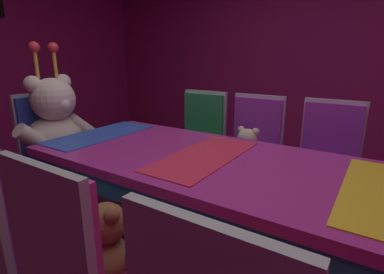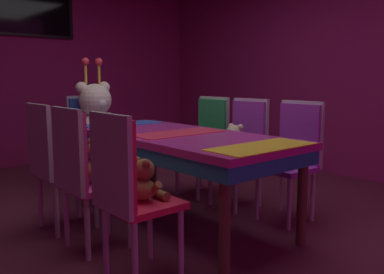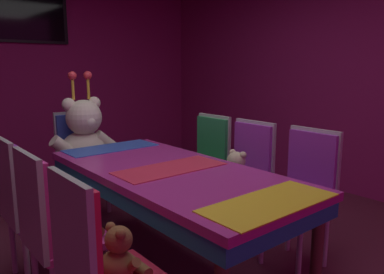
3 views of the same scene
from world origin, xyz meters
name	(u,v)px [view 1 (image 1 of 3)]	position (x,y,z in m)	size (l,w,h in m)	color
ground_plane	(203,269)	(0.00, 0.00, 0.00)	(7.90, 7.90, 0.00)	#591E33
wall_right	(315,45)	(2.60, 0.00, 1.40)	(0.12, 6.40, 2.80)	#8C1959
banquet_table	(204,171)	(0.00, 0.00, 0.65)	(0.90, 2.02, 0.75)	#B22D8C
chair_left_1	(75,265)	(-0.84, 0.00, 0.60)	(0.42, 0.41, 0.98)	#CC338C
teddy_left_1	(108,244)	(-0.70, 0.00, 0.59)	(0.25, 0.33, 0.31)	brown
chair_left_2	(2,221)	(-0.84, 0.50, 0.60)	(0.42, 0.41, 0.98)	purple
teddy_left_2	(36,209)	(-0.69, 0.50, 0.59)	(0.24, 0.32, 0.30)	#9E7247
chair_right_0	(327,156)	(0.84, -0.51, 0.60)	(0.42, 0.41, 0.98)	purple
chair_right_1	(253,145)	(0.80, 0.03, 0.60)	(0.42, 0.41, 0.98)	purple
teddy_right_1	(246,150)	(0.66, 0.03, 0.59)	(0.25, 0.32, 0.31)	beige
chair_right_2	(200,136)	(0.80, 0.52, 0.60)	(0.42, 0.41, 0.98)	#268C4C
throne_chair	(47,139)	(0.00, 1.54, 0.60)	(0.41, 0.42, 0.98)	#2D47B2
king_teddy_bear	(57,124)	(0.00, 1.37, 0.75)	(0.72, 0.55, 0.92)	silver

